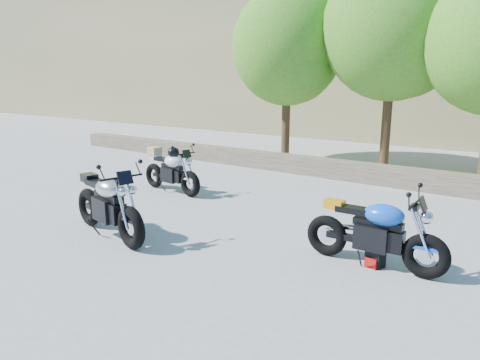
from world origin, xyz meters
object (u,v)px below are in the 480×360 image
object	(u,v)px
silver_bike	(108,205)
white_bike	(171,170)
backpack	(375,256)
blue_bike	(375,233)

from	to	relation	value
silver_bike	white_bike	distance (m)	3.18
white_bike	backpack	xyz separation A→B (m)	(5.53, -1.33, -0.39)
white_bike	backpack	world-z (taller)	white_bike
silver_bike	backpack	xyz separation A→B (m)	(4.10, 1.52, -0.40)
silver_bike	blue_bike	world-z (taller)	silver_bike
silver_bike	backpack	bearing A→B (deg)	31.04
white_bike	backpack	distance (m)	5.70
blue_bike	backpack	size ratio (longest dim) A/B	6.23
silver_bike	white_bike	size ratio (longest dim) A/B	1.13
silver_bike	blue_bike	bearing A→B (deg)	31.08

